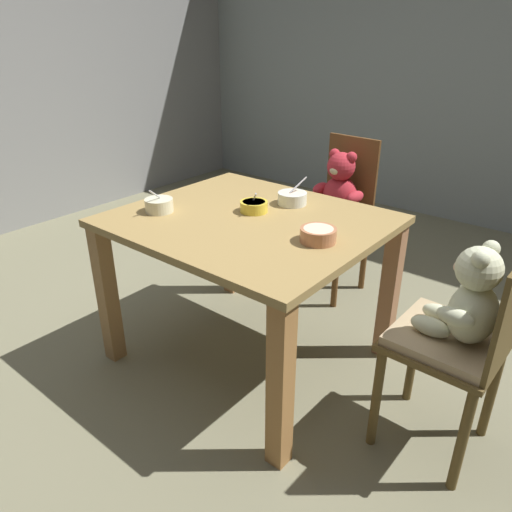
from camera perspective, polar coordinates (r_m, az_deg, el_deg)
ground_plane at (r=2.48m, az=-0.75°, el=-11.88°), size 5.20×5.20×0.04m
wall_rear at (r=4.26m, az=23.56°, el=21.16°), size 5.20×0.08×2.61m
dining_table at (r=2.16m, az=-0.84°, el=1.47°), size 1.11×0.97×0.73m
teddy_chair_near_right at (r=1.82m, az=23.33°, el=-7.27°), size 0.39×0.40×0.86m
teddy_chair_far_center at (r=2.87m, az=9.74°, el=6.79°), size 0.39×0.39×0.92m
porridge_bowl_yellow_center at (r=2.17m, az=-0.26°, el=5.92°), size 0.13×0.13×0.11m
porridge_bowl_white_far_center at (r=2.27m, az=4.33°, el=6.88°), size 0.14×0.14×0.12m
porridge_bowl_terracotta_near_right at (r=1.87m, az=7.40°, el=2.53°), size 0.14×0.14×0.06m
porridge_bowl_cream_near_left at (r=2.21m, az=-11.44°, el=5.97°), size 0.13×0.13×0.12m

